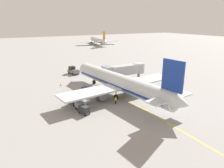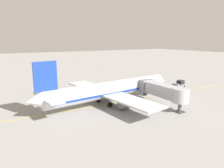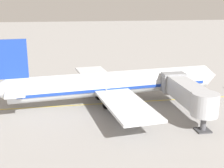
{
  "view_description": "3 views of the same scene",
  "coord_description": "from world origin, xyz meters",
  "px_view_note": "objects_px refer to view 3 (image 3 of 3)",
  "views": [
    {
      "loc": [
        -24.13,
        -39.72,
        16.91
      ],
      "look_at": [
        -2.18,
        -0.42,
        3.17
      ],
      "focal_mm": 33.33,
      "sensor_mm": 36.0,
      "label": 1
    },
    {
      "loc": [
        40.68,
        -23.25,
        14.62
      ],
      "look_at": [
        -1.78,
        1.35,
        4.07
      ],
      "focal_mm": 33.83,
      "sensor_mm": 36.0,
      "label": 2
    },
    {
      "loc": [
        44.07,
        -7.91,
        15.64
      ],
      "look_at": [
        -2.45,
        0.13,
        2.47
      ],
      "focal_mm": 47.73,
      "sensor_mm": 36.0,
      "label": 3
    }
  ],
  "objects_px": {
    "ground_crew_loader": "(117,86)",
    "safety_cone_wing_tip": "(187,85)",
    "baggage_cart_second_in_train": "(86,81)",
    "baggage_cart_third_in_train": "(74,81)",
    "safety_cone_nose_left": "(175,81)",
    "baggage_cart_front": "(102,79)",
    "baggage_tug_trailing": "(137,86)",
    "safety_cone_nose_right": "(163,89)",
    "parked_airliner": "(113,84)",
    "ground_crew_wing_walker": "(84,92)",
    "baggage_tug_lead": "(103,82)",
    "jet_bridge": "(188,93)"
  },
  "relations": [
    {
      "from": "baggage_cart_third_in_train",
      "to": "safety_cone_nose_right",
      "type": "bearing_deg",
      "value": 69.82
    },
    {
      "from": "safety_cone_wing_tip",
      "to": "safety_cone_nose_right",
      "type": "bearing_deg",
      "value": -74.78
    },
    {
      "from": "baggage_cart_third_in_train",
      "to": "ground_crew_wing_walker",
      "type": "distance_m",
      "value": 7.68
    },
    {
      "from": "baggage_tug_trailing",
      "to": "jet_bridge",
      "type": "bearing_deg",
      "value": 15.66
    },
    {
      "from": "baggage_cart_front",
      "to": "ground_crew_loader",
      "type": "height_order",
      "value": "ground_crew_loader"
    },
    {
      "from": "baggage_tug_lead",
      "to": "safety_cone_nose_left",
      "type": "distance_m",
      "value": 14.48
    },
    {
      "from": "safety_cone_nose_left",
      "to": "safety_cone_wing_tip",
      "type": "bearing_deg",
      "value": 17.47
    },
    {
      "from": "jet_bridge",
      "to": "baggage_tug_lead",
      "type": "distance_m",
      "value": 19.95
    },
    {
      "from": "baggage_cart_second_in_train",
      "to": "safety_cone_wing_tip",
      "type": "relative_size",
      "value": 5.04
    },
    {
      "from": "baggage_tug_trailing",
      "to": "ground_crew_wing_walker",
      "type": "xyz_separation_m",
      "value": [
        2.69,
        -9.84,
        0.24
      ]
    },
    {
      "from": "ground_crew_loader",
      "to": "safety_cone_nose_left",
      "type": "xyz_separation_m",
      "value": [
        -3.85,
        12.55,
        -0.66
      ]
    },
    {
      "from": "baggage_cart_front",
      "to": "safety_cone_wing_tip",
      "type": "height_order",
      "value": "baggage_cart_front"
    },
    {
      "from": "baggage_tug_lead",
      "to": "safety_cone_nose_right",
      "type": "relative_size",
      "value": 4.64
    },
    {
      "from": "baggage_tug_trailing",
      "to": "ground_crew_wing_walker",
      "type": "distance_m",
      "value": 10.2
    },
    {
      "from": "baggage_tug_lead",
      "to": "baggage_cart_second_in_train",
      "type": "relative_size",
      "value": 0.92
    },
    {
      "from": "baggage_cart_front",
      "to": "safety_cone_nose_left",
      "type": "height_order",
      "value": "baggage_cart_front"
    },
    {
      "from": "baggage_cart_front",
      "to": "ground_crew_loader",
      "type": "distance_m",
      "value": 5.61
    },
    {
      "from": "baggage_cart_front",
      "to": "ground_crew_loader",
      "type": "xyz_separation_m",
      "value": [
        5.24,
        2.0,
        0.0
      ]
    },
    {
      "from": "baggage_tug_trailing",
      "to": "baggage_cart_front",
      "type": "xyz_separation_m",
      "value": [
        -5.19,
        -5.71,
        0.24
      ]
    },
    {
      "from": "baggage_tug_trailing",
      "to": "baggage_cart_front",
      "type": "bearing_deg",
      "value": -132.27
    },
    {
      "from": "baggage_cart_third_in_train",
      "to": "safety_cone_nose_left",
      "type": "relative_size",
      "value": 5.04
    },
    {
      "from": "baggage_tug_lead",
      "to": "safety_cone_wing_tip",
      "type": "height_order",
      "value": "baggage_tug_lead"
    },
    {
      "from": "baggage_cart_front",
      "to": "safety_cone_nose_right",
      "type": "relative_size",
      "value": 5.04
    },
    {
      "from": "baggage_cart_third_in_train",
      "to": "ground_crew_loader",
      "type": "relative_size",
      "value": 1.76
    },
    {
      "from": "baggage_tug_trailing",
      "to": "baggage_cart_third_in_train",
      "type": "bearing_deg",
      "value": -113.91
    },
    {
      "from": "baggage_cart_front",
      "to": "safety_cone_nose_left",
      "type": "xyz_separation_m",
      "value": [
        1.4,
        14.55,
        -0.66
      ]
    },
    {
      "from": "ground_crew_loader",
      "to": "safety_cone_wing_tip",
      "type": "height_order",
      "value": "ground_crew_loader"
    },
    {
      "from": "baggage_cart_third_in_train",
      "to": "jet_bridge",
      "type": "bearing_deg",
      "value": 38.88
    },
    {
      "from": "ground_crew_loader",
      "to": "parked_airliner",
      "type": "bearing_deg",
      "value": -16.03
    },
    {
      "from": "baggage_tug_lead",
      "to": "baggage_cart_front",
      "type": "height_order",
      "value": "baggage_tug_lead"
    },
    {
      "from": "ground_crew_loader",
      "to": "baggage_cart_front",
      "type": "bearing_deg",
      "value": -159.14
    },
    {
      "from": "parked_airliner",
      "to": "baggage_cart_front",
      "type": "xyz_separation_m",
      "value": [
        -11.39,
        -0.23,
        -2.24
      ]
    },
    {
      "from": "baggage_cart_second_in_train",
      "to": "safety_cone_nose_right",
      "type": "height_order",
      "value": "baggage_cart_second_in_train"
    },
    {
      "from": "baggage_cart_second_in_train",
      "to": "safety_cone_nose_left",
      "type": "bearing_deg",
      "value": 86.67
    },
    {
      "from": "baggage_cart_second_in_train",
      "to": "ground_crew_wing_walker",
      "type": "xyz_separation_m",
      "value": [
        7.5,
        -1.09,
        0.0
      ]
    },
    {
      "from": "ground_crew_loader",
      "to": "baggage_cart_third_in_train",
      "type": "bearing_deg",
      "value": -124.03
    },
    {
      "from": "baggage_cart_front",
      "to": "ground_crew_wing_walker",
      "type": "relative_size",
      "value": 1.76
    },
    {
      "from": "baggage_tug_lead",
      "to": "baggage_cart_front",
      "type": "distance_m",
      "value": 1.32
    },
    {
      "from": "safety_cone_wing_tip",
      "to": "baggage_cart_second_in_train",
      "type": "bearing_deg",
      "value": -102.98
    },
    {
      "from": "baggage_tug_trailing",
      "to": "baggage_cart_second_in_train",
      "type": "relative_size",
      "value": 0.93
    },
    {
      "from": "safety_cone_nose_left",
      "to": "baggage_cart_front",
      "type": "bearing_deg",
      "value": -95.49
    },
    {
      "from": "ground_crew_loader",
      "to": "safety_cone_wing_tip",
      "type": "relative_size",
      "value": 2.86
    },
    {
      "from": "safety_cone_nose_right",
      "to": "parked_airliner",
      "type": "bearing_deg",
      "value": -62.38
    },
    {
      "from": "baggage_tug_trailing",
      "to": "baggage_cart_second_in_train",
      "type": "height_order",
      "value": "baggage_tug_trailing"
    },
    {
      "from": "baggage_tug_trailing",
      "to": "safety_cone_wing_tip",
      "type": "distance_m",
      "value": 9.89
    },
    {
      "from": "baggage_tug_trailing",
      "to": "safety_cone_nose_right",
      "type": "xyz_separation_m",
      "value": [
        0.89,
        4.69,
        -0.42
      ]
    },
    {
      "from": "baggage_cart_front",
      "to": "ground_crew_loader",
      "type": "relative_size",
      "value": 1.76
    },
    {
      "from": "baggage_cart_second_in_train",
      "to": "ground_crew_wing_walker",
      "type": "bearing_deg",
      "value": -8.3
    },
    {
      "from": "baggage_cart_second_in_train",
      "to": "baggage_cart_third_in_train",
      "type": "bearing_deg",
      "value": -92.08
    },
    {
      "from": "baggage_tug_trailing",
      "to": "baggage_cart_second_in_train",
      "type": "distance_m",
      "value": 9.98
    }
  ]
}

